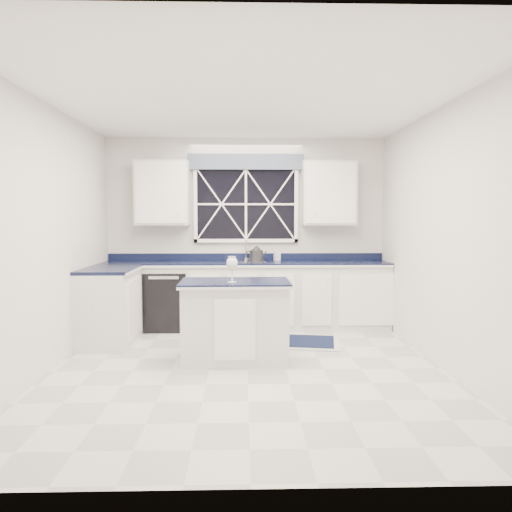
{
  "coord_description": "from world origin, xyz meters",
  "views": [
    {
      "loc": [
        -0.04,
        -5.0,
        1.56
      ],
      "look_at": [
        0.1,
        0.4,
        1.14
      ],
      "focal_mm": 35.0,
      "sensor_mm": 36.0,
      "label": 1
    }
  ],
  "objects_px": {
    "dishwasher": "(168,300)",
    "soap_bottle": "(277,254)",
    "wine_glass": "(232,264)",
    "faucet": "(246,250)",
    "island": "(235,321)",
    "kettle": "(256,254)"
  },
  "relations": [
    {
      "from": "dishwasher",
      "to": "soap_bottle",
      "type": "bearing_deg",
      "value": 6.93
    },
    {
      "from": "dishwasher",
      "to": "soap_bottle",
      "type": "relative_size",
      "value": 4.55
    },
    {
      "from": "wine_glass",
      "to": "soap_bottle",
      "type": "bearing_deg",
      "value": 72.46
    },
    {
      "from": "faucet",
      "to": "island",
      "type": "height_order",
      "value": "faucet"
    },
    {
      "from": "dishwasher",
      "to": "faucet",
      "type": "height_order",
      "value": "faucet"
    },
    {
      "from": "island",
      "to": "soap_bottle",
      "type": "height_order",
      "value": "soap_bottle"
    },
    {
      "from": "faucet",
      "to": "wine_glass",
      "type": "bearing_deg",
      "value": -94.74
    },
    {
      "from": "dishwasher",
      "to": "wine_glass",
      "type": "distance_m",
      "value": 2.07
    },
    {
      "from": "kettle",
      "to": "soap_bottle",
      "type": "bearing_deg",
      "value": 8.07
    },
    {
      "from": "faucet",
      "to": "kettle",
      "type": "xyz_separation_m",
      "value": [
        0.14,
        -0.13,
        -0.05
      ]
    },
    {
      "from": "faucet",
      "to": "soap_bottle",
      "type": "height_order",
      "value": "faucet"
    },
    {
      "from": "faucet",
      "to": "island",
      "type": "relative_size",
      "value": 0.26
    },
    {
      "from": "kettle",
      "to": "wine_glass",
      "type": "bearing_deg",
      "value": -114.44
    },
    {
      "from": "faucet",
      "to": "soap_bottle",
      "type": "bearing_deg",
      "value": -0.85
    },
    {
      "from": "dishwasher",
      "to": "island",
      "type": "bearing_deg",
      "value": -58.82
    },
    {
      "from": "wine_glass",
      "to": "soap_bottle",
      "type": "height_order",
      "value": "wine_glass"
    },
    {
      "from": "kettle",
      "to": "faucet",
      "type": "bearing_deg",
      "value": 121.75
    },
    {
      "from": "dishwasher",
      "to": "faucet",
      "type": "relative_size",
      "value": 2.72
    },
    {
      "from": "dishwasher",
      "to": "kettle",
      "type": "height_order",
      "value": "kettle"
    },
    {
      "from": "faucet",
      "to": "island",
      "type": "xyz_separation_m",
      "value": [
        -0.13,
        -1.79,
        -0.66
      ]
    },
    {
      "from": "kettle",
      "to": "soap_bottle",
      "type": "height_order",
      "value": "kettle"
    },
    {
      "from": "kettle",
      "to": "wine_glass",
      "type": "relative_size",
      "value": 1.13
    }
  ]
}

